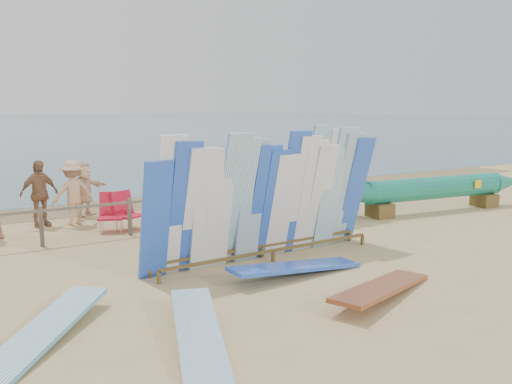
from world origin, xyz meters
TOP-DOWN VIEW (x-y plane):
  - ground at (0.00, 0.00)m, footprint 160.00×160.00m
  - wet_sand_strip at (0.00, 7.20)m, footprint 40.00×2.60m
  - fence at (0.00, 3.00)m, footprint 12.08×0.08m
  - main_surfboard_rack at (1.62, -0.52)m, footprint 5.25×0.88m
  - side_surfboard_rack at (5.09, 1.97)m, footprint 2.29×0.74m
  - outrigger_canoe at (8.59, 1.08)m, footprint 7.31×1.56m
  - vendor_table at (3.10, 0.46)m, footprint 0.91×0.70m
  - flat_board_e at (-2.96, -2.12)m, footprint 2.19×2.41m
  - flat_board_b at (-1.35, -3.40)m, footprint 1.48×2.72m
  - flat_board_c at (2.01, -3.30)m, footprint 2.72×1.48m
  - flat_board_d at (1.49, -1.65)m, footprint 2.71×0.62m
  - beach_chair_left at (-0.24, 3.65)m, footprint 0.80×0.82m
  - beach_chair_right at (0.19, 3.64)m, footprint 0.80×0.81m
  - stroller at (1.61, 4.30)m, footprint 0.75×0.91m
  - beachgoer_3 at (-0.83, 4.95)m, footprint 1.13×0.55m
  - beachgoer_7 at (4.12, 4.74)m, footprint 0.50×0.64m
  - beachgoer_4 at (-1.61, 5.16)m, footprint 1.09×0.71m
  - beachgoer_8 at (2.69, 3.88)m, footprint 0.60×0.86m
  - beachgoer_9 at (6.44, 5.19)m, footprint 0.73×1.24m
  - beachgoer_10 at (8.22, 5.16)m, footprint 1.07×0.63m
  - beachgoer_5 at (-0.27, 5.93)m, footprint 1.45×1.15m
  - beachgoer_6 at (2.58, 3.60)m, footprint 0.95×0.64m
  - beachgoer_extra_0 at (7.54, 5.00)m, footprint 1.15×1.08m

SIDE VIEW (x-z plane):
  - ground at x=0.00m, z-range 0.00..0.00m
  - wet_sand_strip at x=0.00m, z-range -0.01..0.01m
  - flat_board_e at x=-2.96m, z-range -0.14..0.14m
  - flat_board_b at x=-1.35m, z-range -0.16..0.16m
  - flat_board_c at x=2.01m, z-range -0.15..0.15m
  - flat_board_d at x=1.49m, z-range -0.16..0.16m
  - beach_chair_left at x=-0.24m, z-range -0.20..0.76m
  - beach_chair_right at x=0.19m, z-range -0.20..0.76m
  - vendor_table at x=3.10m, z-range -0.19..0.93m
  - stroller at x=1.61m, z-range -0.11..0.97m
  - fence at x=0.00m, z-range 0.18..1.08m
  - outrigger_canoe at x=8.59m, z-range 0.14..1.18m
  - beachgoer_5 at x=-0.27m, z-range 0.00..1.54m
  - beachgoer_7 at x=4.12m, z-range 0.00..1.56m
  - beachgoer_8 at x=2.69m, z-range 0.00..1.62m
  - beachgoer_3 at x=-0.83m, z-range 0.00..1.68m
  - beachgoer_10 at x=8.22m, z-range 0.00..1.71m
  - beachgoer_4 at x=-1.61m, z-range 0.00..1.72m
  - beachgoer_extra_0 at x=7.54m, z-range 0.00..1.74m
  - beachgoer_6 at x=2.58m, z-range 0.00..1.77m
  - beachgoer_9 at x=6.44m, z-range 0.00..1.80m
  - side_surfboard_rack at x=5.09m, z-range -0.12..2.47m
  - main_surfboard_rack at x=1.62m, z-range -0.13..2.50m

